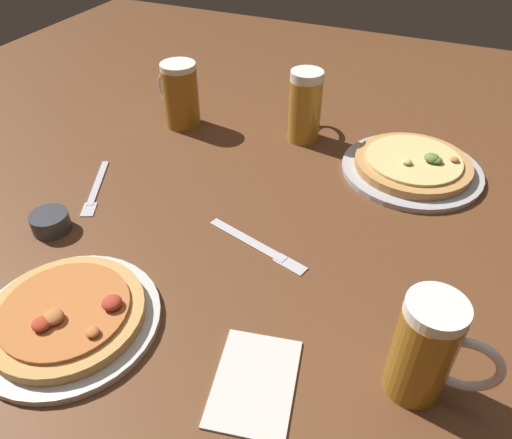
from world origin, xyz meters
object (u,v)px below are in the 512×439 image
Objects in this scene: napkin_folded at (255,381)px; pizza_plate_far at (412,166)px; ramekin_sauce at (50,222)px; beer_mug_dark at (427,350)px; pizza_plate_near at (68,316)px; beer_mug_pale at (180,95)px; knife_right at (256,245)px; beer_mug_amber at (305,106)px; fork_left at (96,188)px.

pizza_plate_far is at bearing 80.44° from napkin_folded.
pizza_plate_far reaches higher than napkin_folded.
pizza_plate_far is 4.27× the size of ramekin_sauce.
pizza_plate_far is 1.85× the size of beer_mug_dark.
beer_mug_pale is (-0.17, 0.62, 0.06)m from pizza_plate_near.
beer_mug_pale is 0.51m from knife_right.
beer_mug_amber reaches higher than knife_right.
beer_mug_pale reaches higher than knife_right.
pizza_plate_far is 1.60× the size of fork_left.
pizza_plate_far is at bearing 0.79° from beer_mug_pale.
pizza_plate_far is at bearing 100.31° from beer_mug_dark.
beer_mug_amber is at bearing 58.83° from ramekin_sauce.
beer_mug_amber is 0.42m from knife_right.
ramekin_sauce is at bearing -121.17° from beer_mug_amber.
pizza_plate_far is at bearing 57.61° from pizza_plate_near.
beer_mug_pale is 1.02× the size of napkin_folded.
pizza_plate_far is 0.57m from beer_mug_pale.
pizza_plate_near is 0.92× the size of pizza_plate_far.
beer_mug_amber is 1.08× the size of napkin_folded.
beer_mug_dark reaches higher than napkin_folded.
beer_mug_pale is at bearing 86.83° from fork_left.
beer_mug_dark is 1.03× the size of beer_mug_pale.
beer_mug_pale is at bearing 142.07° from beer_mug_dark.
knife_right is at bearing 113.41° from napkin_folded.
fork_left is at bearing 121.92° from pizza_plate_near.
napkin_folded is at bearing -76.04° from beer_mug_amber.
pizza_plate_near is at bearing -168.20° from beer_mug_dark.
beer_mug_pale is (-0.57, -0.01, 0.06)m from pizza_plate_far.
pizza_plate_near is 0.36m from fork_left.
pizza_plate_far is 0.42m from knife_right.
beer_mug_pale is 0.84× the size of fork_left.
fork_left is (-0.19, 0.30, -0.01)m from pizza_plate_near.
pizza_plate_near is 3.91× the size of ramekin_sauce.
napkin_folded is (0.47, -0.60, -0.07)m from beer_mug_pale.
pizza_plate_near is 0.70m from beer_mug_amber.
napkin_folded is (0.16, -0.66, -0.08)m from beer_mug_amber.
beer_mug_pale is at bearing 135.76° from knife_right.
fork_left is at bearing -130.36° from beer_mug_amber.
pizza_plate_near is at bearing -176.05° from napkin_folded.
ramekin_sauce is 0.50m from napkin_folded.
beer_mug_pale is at bearing -179.21° from pizza_plate_far.
beer_mug_amber reaches higher than pizza_plate_near.
pizza_plate_far is 0.54m from beer_mug_dark.
napkin_folded is (-0.10, -0.61, -0.01)m from pizza_plate_far.
ramekin_sauce is at bearing 163.40° from napkin_folded.
beer_mug_amber is at bearing 49.64° from fork_left.
pizza_plate_far is at bearing -10.49° from beer_mug_amber.
beer_mug_dark reaches higher than pizza_plate_near.
pizza_plate_far reaches higher than fork_left.
ramekin_sauce is at bearing -141.09° from pizza_plate_far.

